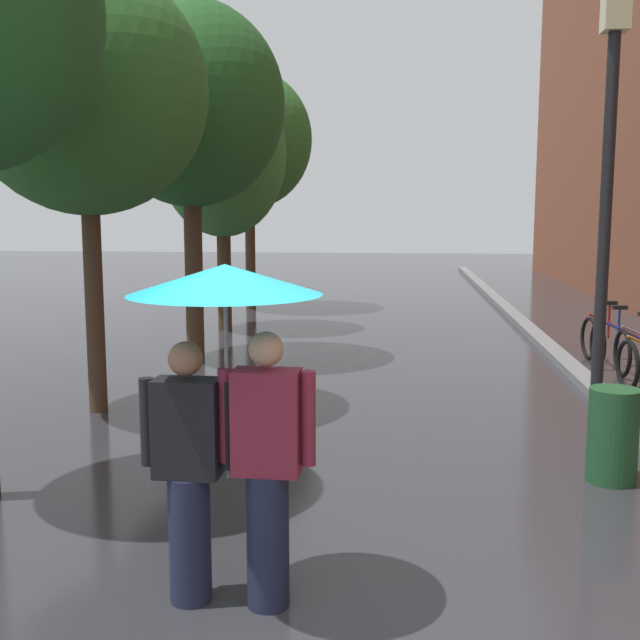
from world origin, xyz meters
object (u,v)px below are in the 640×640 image
street_tree_1 (86,91)px  parked_bicycle_8 (621,337)px  street_tree_2 (190,105)px  street_lamp_post (606,193)px  couple_under_umbrella (227,379)px  parked_bicycle_7 (631,343)px  street_tree_3 (222,155)px  street_tree_4 (249,140)px  litter_bin (613,435)px

street_tree_1 → parked_bicycle_8: street_tree_1 is taller
street_tree_2 → street_lamp_post: bearing=-38.5°
couple_under_umbrella → street_lamp_post: 4.76m
street_tree_1 → parked_bicycle_7: size_ratio=4.66×
street_tree_2 → parked_bicycle_8: street_tree_2 is taller
street_tree_1 → couple_under_umbrella: street_tree_1 is taller
street_tree_3 → couple_under_umbrella: street_tree_3 is taller
street_tree_3 → street_lamp_post: street_tree_3 is taller
street_tree_3 → street_tree_4: bearing=91.8°
street_tree_2 → couple_under_umbrella: 8.41m
parked_bicycle_8 → street_tree_2: bearing=-174.3°
street_tree_2 → street_tree_4: bearing=92.9°
street_tree_4 → litter_bin: bearing=-64.8°
parked_bicycle_8 → street_tree_1: bearing=-151.0°
street_tree_4 → parked_bicycle_7: size_ratio=5.13×
street_tree_2 → couple_under_umbrella: (2.25, -7.67, -2.61)m
street_tree_1 → street_tree_2: bearing=84.3°
street_tree_4 → parked_bicycle_7: 10.32m
street_tree_3 → parked_bicycle_7: (7.09, -3.07, -3.11)m
parked_bicycle_8 → street_lamp_post: size_ratio=0.26×
street_tree_2 → street_tree_4: street_tree_4 is taller
street_lamp_post → litter_bin: street_lamp_post is taller
street_tree_2 → parked_bicycle_7: size_ratio=5.05×
street_tree_4 → street_tree_2: bearing=-87.1°
parked_bicycle_8 → couple_under_umbrella: (-4.63, -8.36, 1.04)m
parked_bicycle_8 → couple_under_umbrella: size_ratio=0.55×
parked_bicycle_7 → parked_bicycle_8: 0.60m
street_tree_1 → parked_bicycle_7: 8.65m
couple_under_umbrella → parked_bicycle_8: bearing=61.0°
street_tree_2 → couple_under_umbrella: bearing=-73.7°
street_tree_2 → parked_bicycle_7: 7.78m
street_tree_3 → street_tree_4: street_tree_4 is taller
street_tree_4 → parked_bicycle_8: bearing=-38.9°
litter_bin → parked_bicycle_8: bearing=74.0°
street_tree_1 → street_lamp_post: (5.61, -0.90, -1.19)m
street_tree_1 → litter_bin: bearing=-19.1°
couple_under_umbrella → street_lamp_post: (3.03, 3.47, 1.16)m
parked_bicycle_7 → street_lamp_post: street_lamp_post is taller
parked_bicycle_7 → couple_under_umbrella: (-4.62, -7.76, 1.04)m
street_tree_1 → street_tree_4: (0.00, 9.81, 0.31)m
street_tree_1 → couple_under_umbrella: 5.59m
street_tree_2 → parked_bicycle_8: size_ratio=4.88×
parked_bicycle_7 → street_lamp_post: (-1.59, -4.29, 2.20)m
street_lamp_post → street_tree_3: bearing=126.8°
couple_under_umbrella → street_tree_2: bearing=106.3°
couple_under_umbrella → litter_bin: 3.96m
street_tree_3 → street_tree_1: bearing=-91.0°
street_tree_1 → couple_under_umbrella: (2.58, -4.37, -2.35)m
street_tree_3 → parked_bicycle_8: bearing=-19.2°
street_tree_2 → street_lamp_post: size_ratio=1.28×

